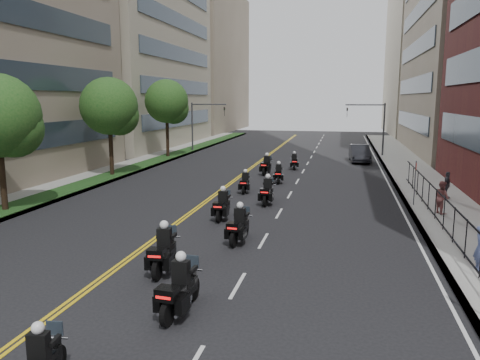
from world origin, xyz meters
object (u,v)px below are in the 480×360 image
object	(u,v)px
motorcycle_5	(267,192)
parked_sedan	(360,153)
motorcycle_7	(278,174)
motorcycle_9	(294,162)
motorcycle_6	(245,183)
motorcycle_1	(179,290)
pedestrian_c	(447,185)
pedestrian_b	(442,197)
motorcycle_4	(222,206)
pedestrian_a	(480,248)
motorcycle_8	(266,166)
motorcycle_2	(164,252)
motorcycle_3	(239,227)

from	to	relation	value
motorcycle_5	parked_sedan	bearing A→B (deg)	74.58
motorcycle_7	motorcycle_9	world-z (taller)	motorcycle_7
motorcycle_6	motorcycle_1	bearing A→B (deg)	-87.97
pedestrian_c	pedestrian_b	bearing A→B (deg)	-178.65
motorcycle_4	pedestrian_a	distance (m)	11.90
motorcycle_1	pedestrian_a	world-z (taller)	motorcycle_1
motorcycle_7	motorcycle_8	xyz separation A→B (m)	(-1.46, 3.56, 0.07)
motorcycle_6	motorcycle_5	bearing A→B (deg)	-61.08
motorcycle_5	pedestrian_b	size ratio (longest dim) A/B	1.39
motorcycle_8	motorcycle_9	bearing A→B (deg)	65.10
motorcycle_2	pedestrian_b	distance (m)	15.37
motorcycle_7	parked_sedan	bearing A→B (deg)	59.41
motorcycle_8	parked_sedan	size ratio (longest dim) A/B	0.48
motorcycle_3	pedestrian_b	world-z (taller)	pedestrian_b
motorcycle_7	motorcycle_9	bearing A→B (deg)	81.13
motorcycle_4	motorcycle_7	distance (m)	11.02
motorcycle_6	motorcycle_7	size ratio (longest dim) A/B	0.96
pedestrian_a	motorcycle_6	bearing A→B (deg)	43.46
motorcycle_2	pedestrian_a	bearing A→B (deg)	7.29
motorcycle_6	pedestrian_a	distance (m)	16.43
motorcycle_1	parked_sedan	world-z (taller)	motorcycle_1
parked_sedan	motorcycle_9	bearing A→B (deg)	-136.98
motorcycle_4	pedestrian_b	bearing A→B (deg)	15.70
pedestrian_a	pedestrian_c	xyz separation A→B (m)	(1.35, 12.37, 0.02)
motorcycle_8	motorcycle_9	distance (m)	3.84
motorcycle_6	pedestrian_b	world-z (taller)	pedestrian_b
pedestrian_a	pedestrian_b	world-z (taller)	pedestrian_b
motorcycle_3	pedestrian_a	bearing A→B (deg)	-5.89
motorcycle_1	motorcycle_5	xyz separation A→B (m)	(0.19, 14.43, -0.02)
parked_sedan	motorcycle_7	bearing A→B (deg)	-118.95
motorcycle_9	pedestrian_b	distance (m)	17.41
motorcycle_4	motorcycle_6	xyz separation A→B (m)	(-0.29, 6.96, -0.07)
motorcycle_7	motorcycle_9	xyz separation A→B (m)	(0.42, 6.91, -0.01)
pedestrian_c	parked_sedan	bearing A→B (deg)	31.11
motorcycle_2	motorcycle_8	size ratio (longest dim) A/B	1.05
parked_sedan	pedestrian_a	distance (m)	29.35
motorcycle_5	motorcycle_4	bearing A→B (deg)	-112.47
motorcycle_2	motorcycle_5	bearing A→B (deg)	76.33
motorcycle_8	pedestrian_c	distance (m)	14.21
motorcycle_1	parked_sedan	xyz separation A→B (m)	(5.97, 34.40, 0.11)
motorcycle_2	pedestrian_a	world-z (taller)	motorcycle_2
motorcycle_6	motorcycle_9	world-z (taller)	motorcycle_9
motorcycle_4	motorcycle_6	distance (m)	6.97
motorcycle_3	parked_sedan	bearing A→B (deg)	82.91
parked_sedan	motorcycle_4	bearing A→B (deg)	-111.06
motorcycle_2	motorcycle_7	distance (m)	18.57
pedestrian_a	pedestrian_c	bearing A→B (deg)	-4.52
parked_sedan	pedestrian_b	world-z (taller)	pedestrian_b
motorcycle_1	motorcycle_8	size ratio (longest dim) A/B	1.03
motorcycle_2	motorcycle_6	xyz separation A→B (m)	(-0.12, 14.53, -0.12)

